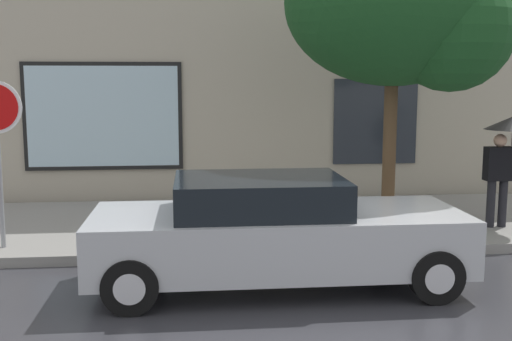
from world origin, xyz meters
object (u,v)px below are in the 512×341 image
at_px(fire_hydrant, 231,208).
at_px(pedestrian_with_umbrella, 508,141).
at_px(street_tree, 406,9).
at_px(parked_car, 274,232).

xyz_separation_m(fire_hydrant, pedestrian_with_umbrella, (4.56, -0.05, 1.05)).
relative_size(pedestrian_with_umbrella, street_tree, 0.38).
distance_m(parked_car, street_tree, 4.32).
bearing_deg(fire_hydrant, parked_car, -79.48).
distance_m(fire_hydrant, pedestrian_with_umbrella, 4.68).
distance_m(parked_car, fire_hydrant, 2.27).
distance_m(parked_car, pedestrian_with_umbrella, 4.77).
bearing_deg(pedestrian_with_umbrella, parked_car, -152.36).
height_order(parked_car, street_tree, street_tree).
bearing_deg(parked_car, street_tree, 42.28).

